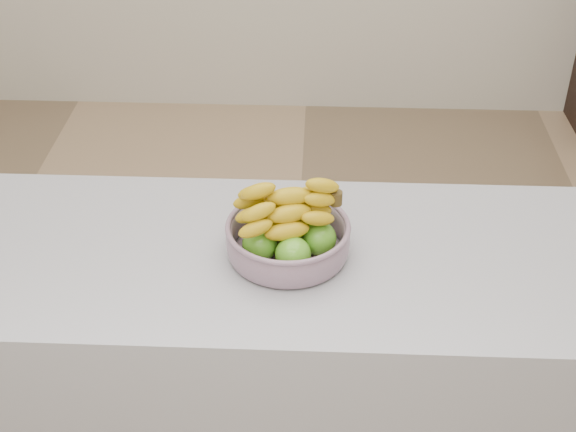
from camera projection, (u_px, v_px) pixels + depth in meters
The scene contains 3 objects.
ground at pixel (290, 382), 2.66m from camera, with size 4.00×4.00×0.00m, color tan.
counter at pixel (283, 395), 2.01m from camera, with size 2.00×0.60×0.90m, color #9E9DA5.
fruit_bowl at pixel (288, 234), 1.72m from camera, with size 0.27×0.27×0.17m.
Camera 1 is at (0.07, -1.87, 1.97)m, focal length 50.00 mm.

